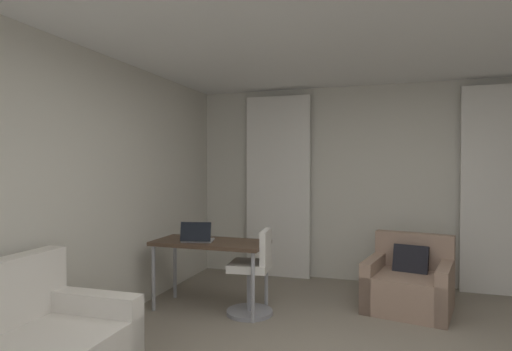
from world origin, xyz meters
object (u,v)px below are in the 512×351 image
(desk, at_px, (210,248))
(desk_chair, at_px, (253,277))
(laptop, at_px, (197,237))
(armchair, at_px, (409,285))

(desk, xyz_separation_m, desk_chair, (0.49, -0.01, -0.27))
(desk_chair, bearing_deg, desk, 178.35)
(desk, bearing_deg, laptop, -140.76)
(desk, bearing_deg, desk_chair, -1.65)
(desk_chair, xyz_separation_m, laptop, (-0.60, -0.08, 0.39))
(armchair, height_order, laptop, laptop)
(desk_chair, bearing_deg, laptop, -172.72)
(desk_chair, distance_m, laptop, 0.72)
(desk_chair, height_order, laptop, laptop)
(armchair, xyz_separation_m, laptop, (-2.14, -0.74, 0.52))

